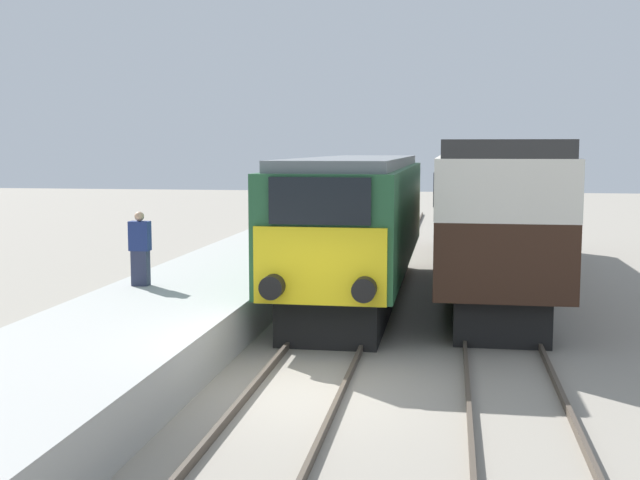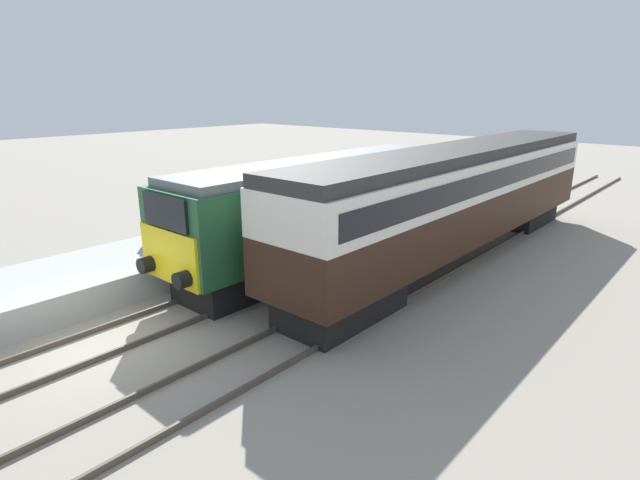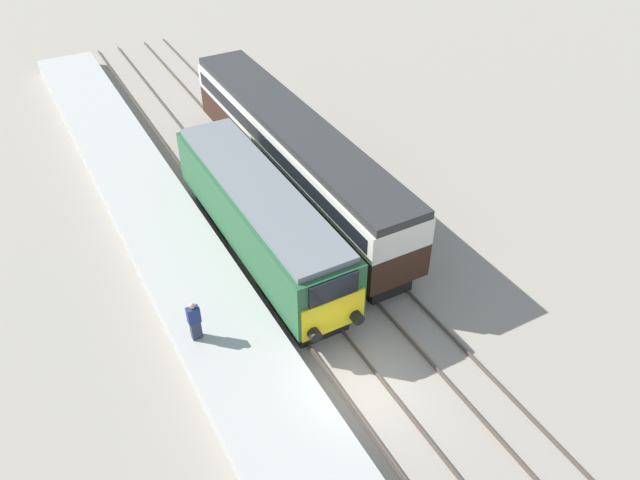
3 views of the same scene
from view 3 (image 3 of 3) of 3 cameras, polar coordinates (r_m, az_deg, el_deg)
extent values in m
plane|color=gray|center=(21.81, 4.06, -13.55)|extent=(120.00, 120.00, 0.00)
cube|color=#A8A8A3|center=(25.72, -11.80, -3.17)|extent=(3.50, 50.00, 0.89)
cube|color=#4C4238|center=(24.47, -3.63, -6.03)|extent=(0.07, 60.00, 0.14)
cube|color=#4C4238|center=(24.92, -0.66, -4.93)|extent=(0.07, 60.00, 0.14)
cube|color=#4C4238|center=(25.66, 3.21, -3.47)|extent=(0.07, 60.00, 0.14)
cube|color=#4C4238|center=(26.28, 5.89, -2.46)|extent=(0.07, 60.00, 0.14)
cube|color=black|center=(24.19, -1.82, -5.18)|extent=(2.03, 4.00, 1.00)
cube|color=black|center=(29.31, -8.23, 3.23)|extent=(2.03, 4.00, 1.00)
cube|color=#235633|center=(25.61, -5.55, 2.40)|extent=(2.70, 12.09, 2.41)
cube|color=yellow|center=(21.73, 1.23, -6.85)|extent=(2.48, 0.10, 1.45)
cube|color=black|center=(20.90, 1.27, -4.52)|extent=(1.89, 0.10, 0.87)
cube|color=slate|center=(24.87, -5.74, 4.88)|extent=(2.38, 11.61, 0.24)
cylinder|color=black|center=(21.58, -0.49, -8.67)|extent=(0.44, 0.35, 0.44)
cylinder|color=black|center=(22.19, 3.40, -7.11)|extent=(0.44, 0.35, 0.44)
cube|color=black|center=(25.79, 4.44, -2.10)|extent=(1.89, 3.60, 0.95)
cube|color=black|center=(35.67, -7.22, 10.05)|extent=(1.89, 3.60, 0.95)
cube|color=#331E14|center=(29.75, -2.35, 6.98)|extent=(2.70, 17.67, 1.53)
cube|color=silver|center=(29.07, -2.42, 9.29)|extent=(2.71, 17.67, 1.20)
cube|color=black|center=(29.07, -2.42, 9.29)|extent=(2.75, 16.96, 0.66)
cube|color=#2D2D2D|center=(28.70, -2.46, 10.66)|extent=(2.48, 17.67, 0.36)
cube|color=#2D334C|center=(22.28, -11.27, -8.02)|extent=(0.36, 0.24, 0.77)
cube|color=navy|center=(21.78, -11.50, -6.73)|extent=(0.44, 0.26, 0.64)
sphere|color=tan|center=(21.49, -11.64, -5.92)|extent=(0.21, 0.21, 0.21)
camera|label=1|loc=(16.71, 40.18, -28.45)|focal=45.00mm
camera|label=2|loc=(22.96, 35.76, 0.95)|focal=28.00mm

